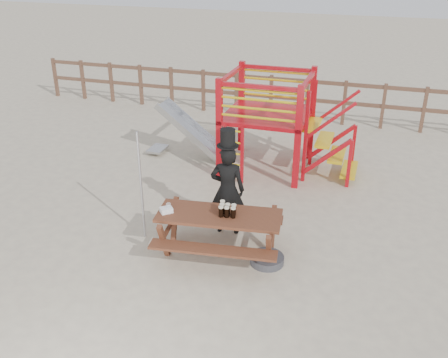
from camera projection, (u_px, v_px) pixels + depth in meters
ground at (199, 253)px, 7.95m from camera, size 60.00×60.00×0.00m
back_fence at (289, 93)px, 13.64m from camera, size 15.09×0.09×1.20m
playground_fort at (264, 120)px, 10.52m from camera, size 4.71×1.84×2.10m
picnic_table at (219, 229)px, 7.70m from camera, size 2.05×1.55×0.73m
man_with_hat at (228, 188)px, 8.20m from camera, size 0.62×0.46×1.84m
metal_pole at (141, 187)px, 7.99m from camera, size 0.04×0.04×1.86m
parasol_base at (267, 259)px, 7.67m from camera, size 0.52×0.52×0.22m
paper_bag at (166, 210)px, 7.62m from camera, size 0.23×0.22×0.08m
stout_pints at (227, 210)px, 7.53m from camera, size 0.30×0.26×0.17m
empty_glasses at (169, 208)px, 7.61m from camera, size 0.07×0.07×0.15m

